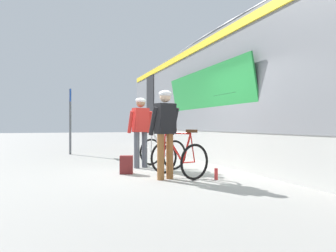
# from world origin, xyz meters

# --- Properties ---
(ground_plane) EXTENTS (80.00, 80.00, 0.00)m
(ground_plane) POSITION_xyz_m (0.00, 0.00, 0.00)
(ground_plane) COLOR #A09E99
(train_car) EXTENTS (3.19, 17.16, 3.88)m
(train_car) POSITION_xyz_m (3.23, 1.25, 1.97)
(train_car) COLOR slate
(train_car) RESTS_ON ground
(cyclist_near_in_dark) EXTENTS (0.66, 0.42, 1.76)m
(cyclist_near_in_dark) POSITION_xyz_m (-0.26, -0.56, 1.05)
(cyclist_near_in_dark) COLOR #935B2D
(cyclist_near_in_dark) RESTS_ON ground
(cyclist_far_in_red) EXTENTS (0.65, 0.39, 1.76)m
(cyclist_far_in_red) POSITION_xyz_m (-0.30, 1.23, 1.05)
(cyclist_far_in_red) COLOR #4C515B
(cyclist_far_in_red) RESTS_ON ground
(bicycle_near_red) EXTENTS (0.99, 1.23, 0.99)m
(bicycle_near_red) POSITION_xyz_m (0.10, -0.35, 0.40)
(bicycle_near_red) COLOR black
(bicycle_near_red) RESTS_ON ground
(bicycle_far_silver) EXTENTS (0.99, 1.23, 0.99)m
(bicycle_far_silver) POSITION_xyz_m (0.24, 1.12, 0.40)
(bicycle_far_silver) COLOR black
(bicycle_far_silver) RESTS_ON ground
(backpack_on_platform) EXTENTS (0.32, 0.26, 0.40)m
(backpack_on_platform) POSITION_xyz_m (-0.84, 0.38, 0.20)
(backpack_on_platform) COLOR maroon
(backpack_on_platform) RESTS_ON ground
(water_bottle_near_the_bikes) EXTENTS (0.07, 0.07, 0.22)m
(water_bottle_near_the_bikes) POSITION_xyz_m (0.67, -0.94, 0.11)
(water_bottle_near_the_bikes) COLOR red
(water_bottle_near_the_bikes) RESTS_ON ground
(water_bottle_by_the_backpack) EXTENTS (0.08, 0.08, 0.23)m
(water_bottle_by_the_backpack) POSITION_xyz_m (-0.96, 0.38, 0.11)
(water_bottle_by_the_backpack) COLOR silver
(water_bottle_by_the_backpack) RESTS_ON ground
(platform_sign_post) EXTENTS (0.08, 0.70, 2.40)m
(platform_sign_post) POSITION_xyz_m (-1.82, 5.57, 1.62)
(platform_sign_post) COLOR #595B60
(platform_sign_post) RESTS_ON ground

